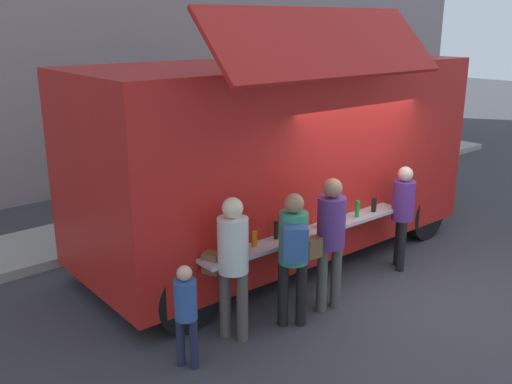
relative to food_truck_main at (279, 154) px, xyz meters
name	(u,v)px	position (x,y,z in m)	size (l,w,h in m)	color
ground_plane	(385,284)	(0.40, -1.83, -1.67)	(60.00, 60.00, 0.00)	#38383D
food_truck_main	(279,154)	(0.00, 0.00, 0.00)	(6.34, 3.33, 3.80)	red
trash_bin	(337,163)	(4.09, 2.32, -1.23)	(0.60, 0.60, 0.87)	#2E5D39
customer_front_ordering	(330,234)	(-0.76, -1.76, -0.62)	(0.58, 0.36, 1.78)	#494A44
customer_mid_with_backpack	(293,248)	(-1.43, -1.78, -0.62)	(0.51, 0.54, 1.71)	black
customer_rear_waiting	(232,257)	(-2.14, -1.49, -0.63)	(0.40, 0.57, 1.75)	#4D4540
customer_extra_browsing	(403,209)	(1.03, -1.61, -0.71)	(0.33, 0.33, 1.60)	black
child_near_queue	(186,308)	(-2.90, -1.64, -0.95)	(0.24, 0.24, 1.20)	#1E213B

